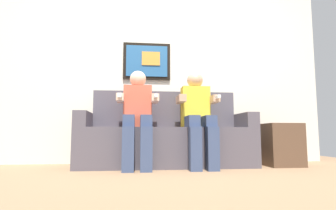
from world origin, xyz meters
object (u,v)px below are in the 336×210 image
couch (166,139)px  side_table_right (281,145)px  person_on_left (138,113)px  person_on_right (198,114)px

couch → side_table_right: couch is taller
couch → side_table_right: (1.36, -0.11, -0.06)m
person_on_left → person_on_right: bearing=0.0°
person_on_left → side_table_right: (1.70, 0.06, -0.36)m
person_on_left → person_on_right: 0.68m
side_table_right → couch: bearing=175.5°
person_on_left → side_table_right: size_ratio=2.22×
person_on_left → couch: bearing=26.3°
person_on_right → side_table_right: (1.02, 0.06, -0.36)m
couch → person_on_left: (-0.34, -0.17, 0.29)m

